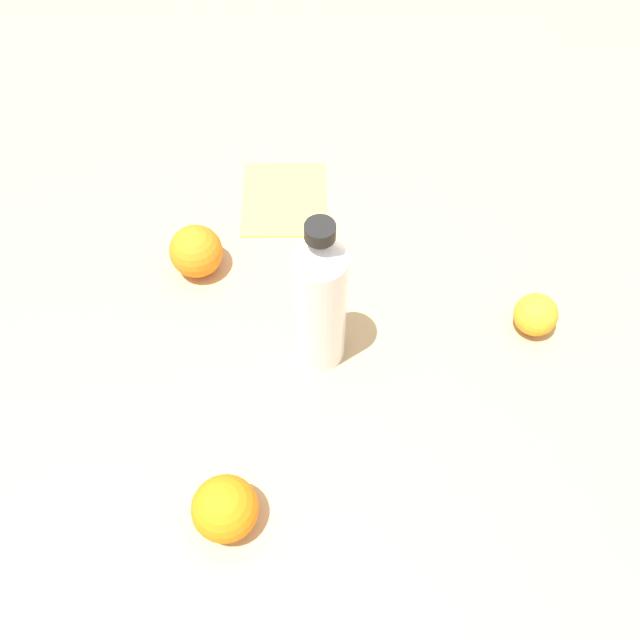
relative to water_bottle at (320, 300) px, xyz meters
name	(u,v)px	position (x,y,z in m)	size (l,w,h in m)	color
ground_plane	(299,348)	(-0.02, 0.02, -0.13)	(2.40, 2.40, 0.00)	tan
water_bottle	(320,300)	(0.00, 0.00, 0.00)	(0.07, 0.07, 0.27)	silver
orange_0	(536,315)	(0.30, -0.09, -0.10)	(0.06, 0.06, 0.06)	orange
orange_1	(225,508)	(-0.20, -0.17, -0.09)	(0.08, 0.08, 0.08)	orange
orange_2	(196,251)	(-0.11, 0.21, -0.09)	(0.08, 0.08, 0.08)	orange
folded_napkin	(284,198)	(0.07, 0.29, -0.12)	(0.14, 0.17, 0.01)	#E5B24C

